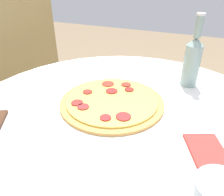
# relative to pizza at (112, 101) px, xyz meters

# --- Properties ---
(table) EXTENTS (1.04, 1.04, 0.70)m
(table) POSITION_rel_pizza_xyz_m (-0.04, -0.05, -0.16)
(table) COLOR white
(table) RESTS_ON ground_plane
(pizza) EXTENTS (0.34, 0.34, 0.02)m
(pizza) POSITION_rel_pizza_xyz_m (0.00, 0.00, 0.00)
(pizza) COLOR #C68E47
(pizza) RESTS_ON table
(beer_bottle) EXTENTS (0.06, 0.06, 0.26)m
(beer_bottle) POSITION_rel_pizza_xyz_m (0.24, -0.21, 0.09)
(beer_bottle) COLOR gray
(beer_bottle) RESTS_ON table
(napkin) EXTENTS (0.16, 0.13, 0.01)m
(napkin) POSITION_rel_pizza_xyz_m (-0.12, -0.30, -0.00)
(napkin) COLOR red
(napkin) RESTS_ON table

